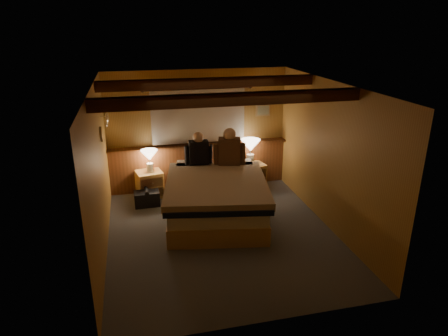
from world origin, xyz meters
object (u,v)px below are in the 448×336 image
object	(u,v)px
lamp_right	(250,147)
person_left	(199,151)
lamp_left	(149,156)
bed	(216,198)
nightstand_right	(253,175)
nightstand_left	(150,184)
person_right	(229,150)
duffel_bag	(147,198)

from	to	relation	value
lamp_right	person_left	world-z (taller)	person_left
person_left	lamp_right	bearing A→B (deg)	22.29
lamp_left	person_left	bearing A→B (deg)	-22.83
bed	lamp_left	distance (m)	1.66
bed	lamp_right	world-z (taller)	lamp_right
bed	nightstand_right	distance (m)	1.58
bed	person_left	bearing A→B (deg)	110.51
bed	nightstand_left	size ratio (longest dim) A/B	4.35
bed	lamp_right	size ratio (longest dim) A/B	4.68
nightstand_right	person_right	size ratio (longest dim) A/B	0.74
nightstand_right	person_left	distance (m)	1.44
nightstand_left	lamp_left	distance (m)	0.56
bed	person_right	distance (m)	1.01
lamp_left	person_right	bearing A→B (deg)	-20.18
lamp_right	person_right	size ratio (longest dim) A/B	0.71
lamp_left	person_left	distance (m)	0.98
lamp_right	bed	bearing A→B (deg)	-128.58
nightstand_left	nightstand_right	xyz separation A→B (m)	(2.11, 0.01, -0.01)
lamp_left	lamp_right	world-z (taller)	lamp_right
nightstand_right	person_right	world-z (taller)	person_right
bed	lamp_left	size ratio (longest dim) A/B	5.64
duffel_bag	bed	bearing A→B (deg)	-35.75
person_right	person_left	bearing A→B (deg)	178.38
lamp_left	person_left	size ratio (longest dim) A/B	0.67
nightstand_right	lamp_right	distance (m)	0.62
lamp_left	person_right	distance (m)	1.56
nightstand_left	lamp_right	bearing A→B (deg)	-10.58
lamp_left	duffel_bag	size ratio (longest dim) A/B	0.91
bed	nightstand_right	size ratio (longest dim) A/B	4.50
nightstand_left	person_right	size ratio (longest dim) A/B	0.76
person_left	bed	bearing A→B (deg)	-76.55
nightstand_left	person_right	bearing A→B (deg)	-30.81
duffel_bag	person_left	bearing A→B (deg)	1.10
bed	lamp_right	bearing A→B (deg)	61.42
nightstand_left	duffel_bag	world-z (taller)	nightstand_left
lamp_left	person_left	xyz separation A→B (m)	(0.89, -0.38, 0.16)
nightstand_left	duffel_bag	xyz separation A→B (m)	(-0.08, -0.40, -0.12)
lamp_right	duffel_bag	distance (m)	2.30
bed	lamp_left	bearing A→B (deg)	140.96
lamp_right	duffel_bag	xyz separation A→B (m)	(-2.14, -0.45, -0.72)
lamp_right	person_right	distance (m)	0.82
bed	nightstand_left	distance (m)	1.60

